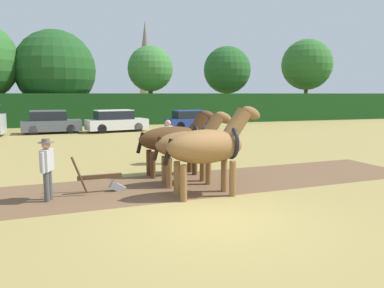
{
  "coord_description": "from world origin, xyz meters",
  "views": [
    {
      "loc": [
        -2.94,
        -7.48,
        2.75
      ],
      "look_at": [
        0.83,
        4.23,
        1.1
      ],
      "focal_mm": 35.0,
      "sensor_mm": 36.0,
      "label": 1
    }
  ],
  "objects_px": {
    "draft_horse_lead_right": "(190,144)",
    "draft_horse_trail_left": "(175,139)",
    "tree_center": "(55,70)",
    "church_spire": "(146,63)",
    "draft_horse_lead_left": "(209,146)",
    "parked_car_center_left": "(116,121)",
    "plow": "(104,181)",
    "tree_center_right": "(150,69)",
    "tree_right": "(227,70)",
    "parked_car_left": "(51,122)",
    "farmer_at_plow": "(47,165)",
    "tree_far_right": "(307,65)",
    "farmer_beside_team": "(168,138)",
    "parked_car_center": "(190,120)"
  },
  "relations": [
    {
      "from": "church_spire",
      "to": "parked_car_center",
      "type": "height_order",
      "value": "church_spire"
    },
    {
      "from": "draft_horse_lead_left",
      "to": "draft_horse_trail_left",
      "type": "distance_m",
      "value": 2.86
    },
    {
      "from": "farmer_at_plow",
      "to": "draft_horse_trail_left",
      "type": "bearing_deg",
      "value": 44.86
    },
    {
      "from": "draft_horse_lead_left",
      "to": "farmer_beside_team",
      "type": "bearing_deg",
      "value": 85.46
    },
    {
      "from": "draft_horse_trail_left",
      "to": "farmer_beside_team",
      "type": "height_order",
      "value": "draft_horse_trail_left"
    },
    {
      "from": "parked_car_left",
      "to": "tree_right",
      "type": "bearing_deg",
      "value": 26.19
    },
    {
      "from": "tree_center",
      "to": "parked_car_left",
      "type": "relative_size",
      "value": 2.14
    },
    {
      "from": "tree_center",
      "to": "tree_right",
      "type": "bearing_deg",
      "value": 1.64
    },
    {
      "from": "tree_right",
      "to": "plow",
      "type": "height_order",
      "value": "tree_right"
    },
    {
      "from": "tree_center_right",
      "to": "parked_car_left",
      "type": "bearing_deg",
      "value": -135.81
    },
    {
      "from": "tree_center_right",
      "to": "draft_horse_lead_right",
      "type": "xyz_separation_m",
      "value": [
        -4.12,
        -25.92,
        -3.92
      ]
    },
    {
      "from": "tree_right",
      "to": "draft_horse_trail_left",
      "type": "height_order",
      "value": "tree_right"
    },
    {
      "from": "tree_right",
      "to": "draft_horse_lead_right",
      "type": "distance_m",
      "value": 30.32
    },
    {
      "from": "tree_center_right",
      "to": "tree_right",
      "type": "height_order",
      "value": "tree_right"
    },
    {
      "from": "draft_horse_lead_left",
      "to": "parked_car_left",
      "type": "relative_size",
      "value": 0.72
    },
    {
      "from": "draft_horse_trail_left",
      "to": "parked_car_left",
      "type": "distance_m",
      "value": 16.52
    },
    {
      "from": "tree_center",
      "to": "parked_car_center_left",
      "type": "height_order",
      "value": "tree_center"
    },
    {
      "from": "draft_horse_lead_right",
      "to": "draft_horse_trail_left",
      "type": "bearing_deg",
      "value": 90.19
    },
    {
      "from": "tree_right",
      "to": "parked_car_left",
      "type": "distance_m",
      "value": 20.71
    },
    {
      "from": "draft_horse_trail_left",
      "to": "church_spire",
      "type": "bearing_deg",
      "value": 76.64
    },
    {
      "from": "church_spire",
      "to": "parked_car_center",
      "type": "xyz_separation_m",
      "value": [
        -5.5,
        -46.65,
        -8.15
      ]
    },
    {
      "from": "draft_horse_lead_right",
      "to": "farmer_beside_team",
      "type": "distance_m",
      "value": 3.48
    },
    {
      "from": "tree_center",
      "to": "draft_horse_lead_left",
      "type": "height_order",
      "value": "tree_center"
    },
    {
      "from": "tree_center",
      "to": "parked_car_center_left",
      "type": "xyz_separation_m",
      "value": [
        4.33,
        -9.72,
        -4.19
      ]
    },
    {
      "from": "draft_horse_lead_left",
      "to": "farmer_at_plow",
      "type": "height_order",
      "value": "draft_horse_lead_left"
    },
    {
      "from": "tree_far_right",
      "to": "farmer_at_plow",
      "type": "relative_size",
      "value": 5.53
    },
    {
      "from": "draft_horse_lead_right",
      "to": "parked_car_center",
      "type": "bearing_deg",
      "value": 69.04
    },
    {
      "from": "draft_horse_lead_left",
      "to": "draft_horse_trail_left",
      "type": "xyz_separation_m",
      "value": [
        -0.17,
        2.85,
        -0.12
      ]
    },
    {
      "from": "draft_horse_lead_left",
      "to": "tree_right",
      "type": "bearing_deg",
      "value": 62.71
    },
    {
      "from": "draft_horse_lead_right",
      "to": "draft_horse_trail_left",
      "type": "distance_m",
      "value": 1.43
    },
    {
      "from": "tree_right",
      "to": "parked_car_center",
      "type": "xyz_separation_m",
      "value": [
        -7.35,
        -10.04,
        -4.56
      ]
    },
    {
      "from": "tree_right",
      "to": "draft_horse_trail_left",
      "type": "bearing_deg",
      "value": -116.58
    },
    {
      "from": "tree_center",
      "to": "draft_horse_lead_right",
      "type": "xyz_separation_m",
      "value": [
        4.65,
        -26.69,
        -3.71
      ]
    },
    {
      "from": "parked_car_left",
      "to": "draft_horse_trail_left",
      "type": "bearing_deg",
      "value": -76.66
    },
    {
      "from": "tree_center_right",
      "to": "plow",
      "type": "xyz_separation_m",
      "value": [
        -6.71,
        -26.07,
        -4.85
      ]
    },
    {
      "from": "tree_far_right",
      "to": "parked_car_center_left",
      "type": "xyz_separation_m",
      "value": [
        -23.03,
        -10.08,
        -5.31
      ]
    },
    {
      "from": "tree_center_right",
      "to": "tree_right",
      "type": "distance_m",
      "value": 8.77
    },
    {
      "from": "tree_far_right",
      "to": "parked_car_left",
      "type": "distance_m",
      "value": 29.68
    },
    {
      "from": "parked_car_center_left",
      "to": "plow",
      "type": "bearing_deg",
      "value": -108.56
    },
    {
      "from": "tree_center_right",
      "to": "farmer_beside_team",
      "type": "relative_size",
      "value": 4.26
    },
    {
      "from": "parked_car_center_left",
      "to": "draft_horse_trail_left",
      "type": "bearing_deg",
      "value": -100.14
    },
    {
      "from": "plow",
      "to": "farmer_at_plow",
      "type": "relative_size",
      "value": 0.92
    },
    {
      "from": "tree_center",
      "to": "church_spire",
      "type": "xyz_separation_m",
      "value": [
        15.6,
        37.11,
        3.92
      ]
    },
    {
      "from": "church_spire",
      "to": "parked_car_left",
      "type": "distance_m",
      "value": 49.8
    },
    {
      "from": "farmer_at_plow",
      "to": "farmer_beside_team",
      "type": "distance_m",
      "value": 5.87
    },
    {
      "from": "tree_right",
      "to": "church_spire",
      "type": "height_order",
      "value": "church_spire"
    },
    {
      "from": "church_spire",
      "to": "draft_horse_trail_left",
      "type": "relative_size",
      "value": 5.79
    },
    {
      "from": "farmer_at_plow",
      "to": "draft_horse_lead_left",
      "type": "bearing_deg",
      "value": 6.49
    },
    {
      "from": "parked_car_left",
      "to": "parked_car_center",
      "type": "xyz_separation_m",
      "value": [
        10.25,
        -0.11,
        -0.05
      ]
    },
    {
      "from": "tree_center_right",
      "to": "farmer_beside_team",
      "type": "distance_m",
      "value": 23.17
    }
  ]
}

